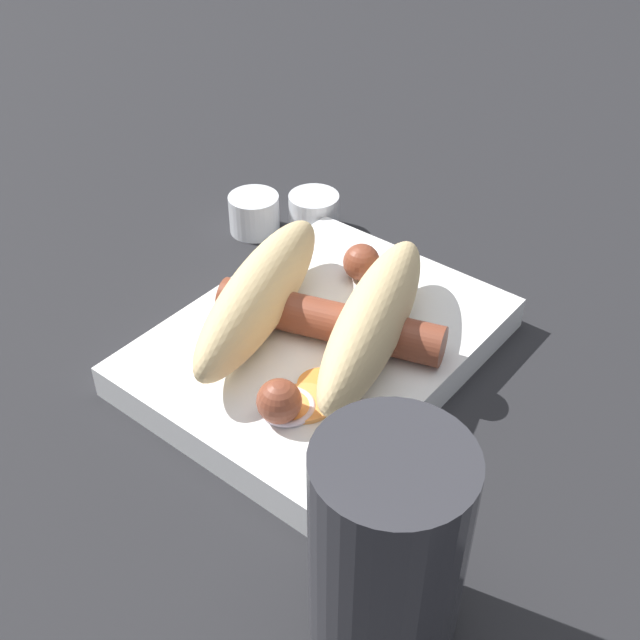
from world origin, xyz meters
name	(u,v)px	position (x,y,z in m)	size (l,w,h in m)	color
ground_plane	(320,358)	(0.00, 0.00, 0.00)	(3.00, 3.00, 0.00)	#232326
food_tray	(320,345)	(0.00, 0.00, 0.01)	(0.23, 0.18, 0.02)	white
bread_roll	(316,307)	(0.01, 0.00, 0.05)	(0.20, 0.16, 0.05)	#DBBC84
sausage	(325,324)	(0.00, 0.01, 0.04)	(0.17, 0.15, 0.03)	brown
pickled_veggies	(301,400)	(0.06, 0.03, 0.02)	(0.06, 0.04, 0.00)	orange
condiment_cup_near	(314,215)	(-0.12, -0.11, 0.01)	(0.04, 0.04, 0.03)	silver
condiment_cup_far	(254,215)	(-0.09, -0.14, 0.01)	(0.04, 0.04, 0.03)	silver
drink_glass	(387,548)	(0.13, 0.14, 0.06)	(0.07, 0.07, 0.11)	#333338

